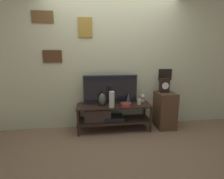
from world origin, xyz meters
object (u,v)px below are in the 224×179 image
Objects in this scene: television at (110,89)px; mantel_clock at (164,85)px; candle_jar at (139,102)px; vase_slim_bronze at (128,99)px; decorative_bust at (143,98)px; vase_tall_ceramic at (112,99)px; vase_urn_stoneware at (102,99)px; vase_wide_bowl at (126,105)px.

mantel_clock is (1.06, -0.06, 0.06)m from television.
vase_slim_bronze is at bearing 167.51° from candle_jar.
television is 4.82× the size of vase_slim_bronze.
decorative_bust is 0.48m from mantel_clock.
candle_jar is at bearing -124.89° from decorative_bust.
vase_tall_ceramic reaches higher than decorative_bust.
vase_slim_bronze is 0.36m from decorative_bust.
vase_tall_ceramic is at bearing -155.61° from decorative_bust.
mantel_clock reaches higher than vase_urn_stoneware.
vase_wide_bowl is 0.88m from mantel_clock.
vase_urn_stoneware is 1.07× the size of vase_slim_bronze.
television is 0.27m from vase_urn_stoneware.
vase_tall_ceramic is (-0.26, -0.01, 0.11)m from vase_wide_bowl.
vase_slim_bronze is at bearing -176.84° from mantel_clock.
vase_tall_ceramic is (0.16, -0.14, 0.03)m from vase_urn_stoneware.
candle_jar is 0.37× the size of mantel_clock.
vase_urn_stoneware is at bearing -145.01° from television.
vase_wide_bowl is 0.94× the size of vase_slim_bronze.
decorative_bust reaches higher than candle_jar.
television is 4.49× the size of vase_urn_stoneware.
mantel_clock is at bearing -14.55° from decorative_bust.
vase_urn_stoneware is 1.52× the size of decorative_bust.
television is 3.75× the size of mantel_clock.
vase_wide_bowl is at bearing -159.21° from candle_jar.
candle_jar is at bearing -14.84° from television.
decorative_bust is at bearing 35.49° from vase_wide_bowl.
vase_urn_stoneware is 0.45m from vase_wide_bowl.
television is at bearing 176.93° from mantel_clock.
mantel_clock reaches higher than vase_tall_ceramic.
television reaches higher than mantel_clock.
candle_jar is (0.28, 0.11, 0.02)m from vase_wide_bowl.
vase_tall_ceramic reaches higher than candle_jar.
television is 0.39m from vase_slim_bronze.
vase_slim_bronze is 0.76m from mantel_clock.
television is at bearing 163.75° from vase_slim_bronze.
vase_tall_ceramic is (-0.01, -0.26, -0.14)m from television.
vase_urn_stoneware is 0.50m from vase_slim_bronze.
vase_wide_bowl is at bearing -144.51° from decorative_bust.
mantel_clock is (0.52, 0.09, 0.29)m from candle_jar.
candle_jar is 0.60m from mantel_clock.
vase_slim_bronze reaches higher than vase_wide_bowl.
decorative_bust is at bearing 24.39° from vase_tall_ceramic.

